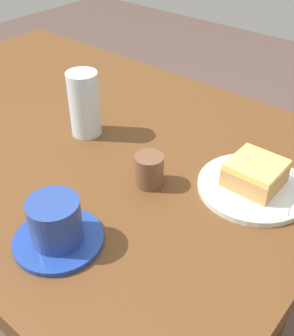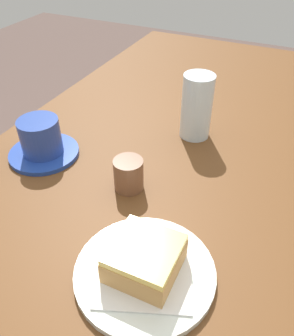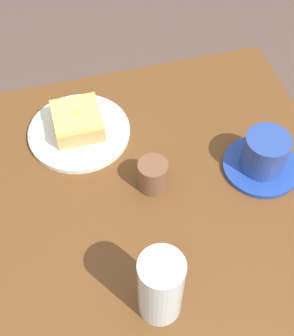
{
  "view_description": "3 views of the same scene",
  "coord_description": "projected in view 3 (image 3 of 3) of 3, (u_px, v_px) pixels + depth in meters",
  "views": [
    {
      "loc": [
        0.65,
        -0.5,
        1.25
      ],
      "look_at": [
        0.28,
        -0.06,
        0.81
      ],
      "focal_mm": 44.19,
      "sensor_mm": 36.0,
      "label": 1
    },
    {
      "loc": [
        0.68,
        0.19,
        1.19
      ],
      "look_at": [
        0.24,
        -0.02,
        0.8
      ],
      "focal_mm": 36.94,
      "sensor_mm": 36.0,
      "label": 2
    },
    {
      "loc": [
        -0.19,
        0.09,
        1.46
      ],
      "look_at": [
        0.28,
        -0.04,
        0.81
      ],
      "focal_mm": 49.81,
      "sensor_mm": 36.0,
      "label": 3
    }
  ],
  "objects": [
    {
      "name": "plate_glazed_square",
      "position": [
        79.0,
        132.0,
        0.91
      ],
      "size": [
        0.2,
        0.2,
        0.01
      ],
      "primitive_type": "cylinder",
      "color": "silver",
      "rests_on": "table"
    },
    {
      "name": "coffee_cup",
      "position": [
        264.0,
        156.0,
        0.84
      ],
      "size": [
        0.14,
        0.14,
        0.08
      ],
      "color": "#1E3C97",
      "rests_on": "table"
    },
    {
      "name": "donut_glazed_square",
      "position": [
        77.0,
        121.0,
        0.88
      ],
      "size": [
        0.09,
        0.09,
        0.05
      ],
      "color": "tan",
      "rests_on": "napkin_glazed_square"
    },
    {
      "name": "water_glass",
      "position": [
        161.0,
        287.0,
        0.65
      ],
      "size": [
        0.07,
        0.07,
        0.14
      ],
      "primitive_type": "cylinder",
      "color": "silver",
      "rests_on": "table"
    },
    {
      "name": "sugar_jar",
      "position": [
        153.0,
        175.0,
        0.82
      ],
      "size": [
        0.05,
        0.05,
        0.06
      ],
      "primitive_type": "cylinder",
      "color": "brown",
      "rests_on": "table"
    },
    {
      "name": "napkin_glazed_square",
      "position": [
        79.0,
        130.0,
        0.9
      ],
      "size": [
        0.17,
        0.17,
        0.0
      ],
      "primitive_type": "cube",
      "rotation": [
        0.0,
        0.0,
        0.37
      ],
      "color": "white",
      "rests_on": "plate_glazed_square"
    }
  ]
}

